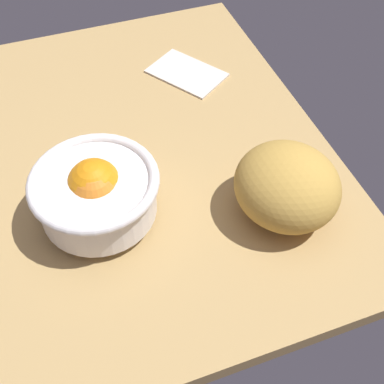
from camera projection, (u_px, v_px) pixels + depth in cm
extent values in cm
cube|color=tan|center=(135.00, 157.00, 87.33)|extent=(81.38, 65.74, 3.00)
cylinder|color=white|center=(101.00, 212.00, 76.57)|extent=(9.62, 9.62, 1.61)
cylinder|color=white|center=(97.00, 196.00, 73.42)|extent=(17.57, 17.57, 6.58)
torus|color=white|center=(93.00, 181.00, 70.89)|extent=(19.17, 19.17, 1.60)
sphere|color=orange|center=(95.00, 185.00, 72.46)|extent=(8.03, 8.03, 8.03)
sphere|color=orange|center=(95.00, 189.00, 72.21)|extent=(7.10, 7.10, 7.10)
sphere|color=orange|center=(95.00, 189.00, 72.19)|extent=(7.24, 7.24, 7.24)
sphere|color=orange|center=(95.00, 189.00, 72.24)|extent=(6.91, 6.91, 6.91)
sphere|color=orange|center=(95.00, 188.00, 72.15)|extent=(7.53, 7.53, 7.53)
ellipsoid|color=gold|center=(287.00, 186.00, 73.59)|extent=(20.80, 20.31, 11.36)
cube|color=silver|center=(187.00, 72.00, 99.81)|extent=(17.44, 16.02, 0.82)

